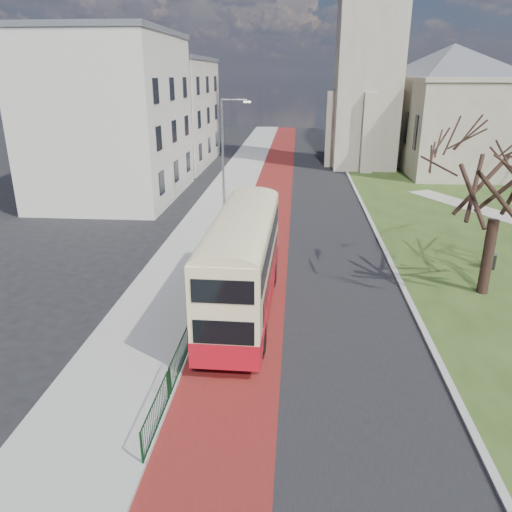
# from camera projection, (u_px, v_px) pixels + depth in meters

# --- Properties ---
(ground) EXTENTS (160.00, 160.00, 0.00)m
(ground) POSITION_uv_depth(u_px,v_px,m) (271.00, 327.00, 20.38)
(ground) COLOR black
(ground) RESTS_ON ground
(road_carriageway) EXTENTS (9.00, 120.00, 0.01)m
(road_carriageway) POSITION_uv_depth(u_px,v_px,m) (304.00, 206.00, 38.98)
(road_carriageway) COLOR black
(road_carriageway) RESTS_ON ground
(bus_lane) EXTENTS (3.40, 120.00, 0.01)m
(bus_lane) POSITION_uv_depth(u_px,v_px,m) (269.00, 205.00, 39.18)
(bus_lane) COLOR #591414
(bus_lane) RESTS_ON ground
(pavement_west) EXTENTS (4.00, 120.00, 0.12)m
(pavement_west) POSITION_uv_depth(u_px,v_px,m) (221.00, 203.00, 39.45)
(pavement_west) COLOR gray
(pavement_west) RESTS_ON ground
(kerb_west) EXTENTS (0.25, 120.00, 0.13)m
(kerb_west) POSITION_uv_depth(u_px,v_px,m) (247.00, 204.00, 39.30)
(kerb_west) COLOR #999993
(kerb_west) RESTS_ON ground
(kerb_east) EXTENTS (0.25, 80.00, 0.13)m
(kerb_east) POSITION_uv_depth(u_px,v_px,m) (360.00, 200.00, 40.48)
(kerb_east) COLOR #999993
(kerb_east) RESTS_ON ground
(pedestrian_railing) EXTENTS (0.07, 24.00, 1.12)m
(pedestrian_railing) POSITION_uv_depth(u_px,v_px,m) (215.00, 275.00, 24.15)
(pedestrian_railing) COLOR #0B3316
(pedestrian_railing) RESTS_ON ground
(gothic_church) EXTENTS (16.38, 18.00, 40.00)m
(gothic_church) POSITION_uv_depth(u_px,v_px,m) (416.00, 38.00, 50.46)
(gothic_church) COLOR gray
(gothic_church) RESTS_ON ground
(street_block_near) EXTENTS (10.30, 14.30, 13.00)m
(street_block_near) POSITION_uv_depth(u_px,v_px,m) (112.00, 116.00, 39.79)
(street_block_near) COLOR silver
(street_block_near) RESTS_ON ground
(street_block_far) EXTENTS (10.30, 16.30, 11.50)m
(street_block_far) POSITION_uv_depth(u_px,v_px,m) (163.00, 112.00, 55.02)
(street_block_far) COLOR beige
(street_block_far) RESTS_ON ground
(streetlamp) EXTENTS (2.13, 0.18, 8.00)m
(streetlamp) POSITION_uv_depth(u_px,v_px,m) (225.00, 149.00, 35.97)
(streetlamp) COLOR gray
(streetlamp) RESTS_ON pavement_west
(bus) EXTENTS (2.55, 10.29, 4.28)m
(bus) POSITION_uv_depth(u_px,v_px,m) (243.00, 261.00, 20.65)
(bus) COLOR #AD0F1C
(bus) RESTS_ON ground
(winter_tree_near) EXTENTS (7.96, 7.96, 9.13)m
(winter_tree_near) POSITION_uv_depth(u_px,v_px,m) (505.00, 157.00, 21.30)
(winter_tree_near) COLOR black
(winter_tree_near) RESTS_ON grass_green
(litter_bin) EXTENTS (0.69, 0.69, 0.89)m
(litter_bin) POSITION_uv_depth(u_px,v_px,m) (491.00, 261.00, 26.18)
(litter_bin) COLOR black
(litter_bin) RESTS_ON grass_green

